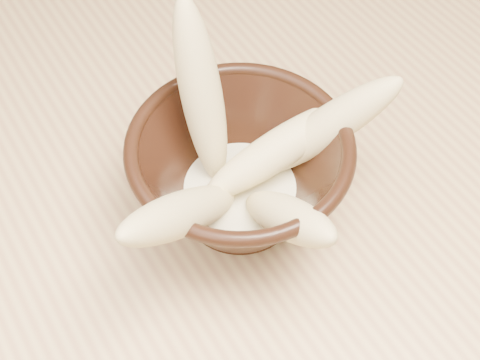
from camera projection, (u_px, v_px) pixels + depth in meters
name	position (u px, v px, depth m)	size (l,w,h in m)	color
table	(261.00, 149.00, 0.74)	(1.20, 0.80, 0.75)	#D7B476
bowl	(240.00, 174.00, 0.55)	(0.18, 0.18, 0.10)	black
milk_puddle	(240.00, 191.00, 0.57)	(0.10, 0.10, 0.01)	beige
banana_upright	(201.00, 93.00, 0.53)	(0.03, 0.03, 0.16)	#DCC282
banana_left	(182.00, 213.00, 0.49)	(0.03, 0.03, 0.16)	#DCC282
banana_right	(327.00, 127.00, 0.55)	(0.03, 0.03, 0.14)	#DCC282
banana_across	(279.00, 149.00, 0.55)	(0.03, 0.03, 0.15)	#DCC282
banana_front	(288.00, 218.00, 0.51)	(0.03, 0.03, 0.12)	#DCC282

